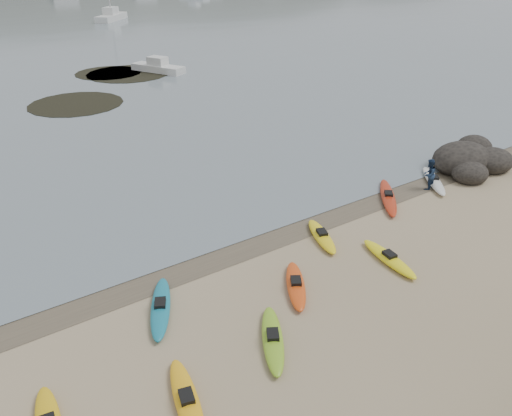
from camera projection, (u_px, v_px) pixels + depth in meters
ground at (256, 237)px, 22.92m from camera, size 600.00×600.00×0.00m
wet_sand at (260, 240)px, 22.70m from camera, size 60.00×60.00×0.00m
kayaks at (307, 269)px, 20.32m from camera, size 24.12×9.66×0.34m
person_east at (429, 174)px, 27.08m from camera, size 0.98×0.84×1.74m
rock_cluster at (470, 164)px, 29.99m from camera, size 5.47×4.05×1.94m
kelp_mats at (108, 82)px, 48.87m from camera, size 16.10×17.13×0.04m
moored_boats at (42, 18)px, 88.11m from camera, size 90.91×82.88×1.23m
far_hills at (57, 28)px, 191.89m from camera, size 550.00×135.00×80.00m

